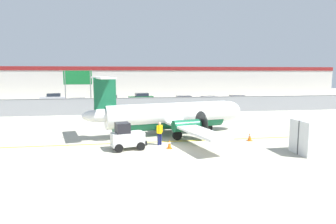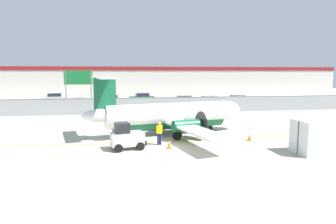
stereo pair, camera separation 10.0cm
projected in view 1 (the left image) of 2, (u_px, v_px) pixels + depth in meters
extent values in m
plane|color=#B2AD99|center=(183.00, 148.00, 21.04)|extent=(140.00, 140.00, 0.00)
cube|color=yellow|center=(178.00, 141.00, 23.00)|extent=(84.00, 0.20, 0.01)
cube|color=gray|center=(154.00, 106.00, 38.52)|extent=(98.00, 0.04, 2.00)
cylinder|color=slate|center=(154.00, 98.00, 38.39)|extent=(98.00, 0.10, 0.10)
cube|color=#38383A|center=(146.00, 104.00, 49.90)|extent=(98.00, 17.00, 0.12)
cube|color=beige|center=(139.00, 81.00, 67.59)|extent=(91.00, 8.00, 6.50)
cube|color=maroon|center=(140.00, 68.00, 63.30)|extent=(91.00, 0.20, 0.80)
cylinder|color=white|center=(170.00, 114.00, 25.30)|extent=(11.00, 4.31, 1.90)
ellipsoid|color=white|center=(227.00, 111.00, 27.44)|extent=(2.85, 2.32, 1.80)
ellipsoid|color=white|center=(102.00, 115.00, 23.12)|extent=(3.22, 1.71, 1.05)
cylinder|color=#145938|center=(170.00, 120.00, 25.36)|extent=(9.82, 3.65, 1.48)
cube|color=white|center=(171.00, 121.00, 25.41)|extent=(5.18, 15.95, 0.18)
cylinder|color=#145938|center=(162.00, 116.00, 27.87)|extent=(2.35, 1.37, 0.90)
cone|color=black|center=(173.00, 116.00, 28.30)|extent=(0.54, 0.53, 0.44)
cylinder|color=#262626|center=(175.00, 116.00, 28.36)|extent=(0.51, 2.05, 2.10)
cylinder|color=#145938|center=(186.00, 125.00, 23.10)|extent=(2.35, 1.37, 0.90)
cone|color=black|center=(200.00, 125.00, 23.53)|extent=(0.54, 0.53, 0.44)
cylinder|color=#262626|center=(201.00, 124.00, 23.59)|extent=(0.51, 2.05, 2.10)
cube|color=#145938|center=(105.00, 98.00, 23.05)|extent=(1.70, 0.56, 3.10)
cube|color=white|center=(103.00, 78.00, 22.80)|extent=(2.16, 4.92, 0.14)
cylinder|color=#59595B|center=(209.00, 122.00, 26.86)|extent=(0.17, 0.17, 0.97)
cylinder|color=black|center=(209.00, 128.00, 26.93)|extent=(0.63, 0.35, 0.60)
cylinder|color=#59595B|center=(158.00, 121.00, 27.33)|extent=(0.17, 0.17, 0.90)
cylinder|color=black|center=(158.00, 126.00, 27.39)|extent=(0.79, 0.39, 0.76)
cylinder|color=#59595B|center=(177.00, 130.00, 23.28)|extent=(0.17, 0.17, 0.90)
cylinder|color=black|center=(177.00, 135.00, 23.34)|extent=(0.79, 0.39, 0.76)
cube|color=silver|center=(128.00, 139.00, 20.46)|extent=(2.39, 1.56, 0.90)
cube|color=black|center=(122.00, 128.00, 20.23)|extent=(1.10, 1.17, 0.70)
cube|color=black|center=(144.00, 142.00, 20.93)|extent=(0.40, 1.11, 0.30)
cylinder|color=black|center=(136.00, 143.00, 21.35)|extent=(0.59, 0.30, 0.56)
cylinder|color=black|center=(141.00, 146.00, 20.25)|extent=(0.59, 0.30, 0.56)
cylinder|color=black|center=(115.00, 144.00, 20.79)|extent=(0.59, 0.30, 0.56)
cylinder|color=black|center=(119.00, 148.00, 19.69)|extent=(0.59, 0.30, 0.56)
cylinder|color=#191E4C|center=(161.00, 139.00, 21.82)|extent=(0.22, 0.22, 0.85)
cylinder|color=#191E4C|center=(158.00, 139.00, 21.69)|extent=(0.22, 0.22, 0.85)
cylinder|color=yellow|center=(160.00, 129.00, 21.66)|extent=(0.46, 0.46, 0.60)
cylinder|color=yellow|center=(162.00, 129.00, 21.79)|extent=(0.14, 0.14, 0.55)
cylinder|color=yellow|center=(157.00, 129.00, 21.52)|extent=(0.14, 0.14, 0.55)
sphere|color=tan|center=(160.00, 123.00, 21.60)|extent=(0.22, 0.22, 0.22)
cube|color=silver|center=(315.00, 137.00, 19.37)|extent=(2.45, 2.06, 2.20)
cube|color=#333338|center=(315.00, 137.00, 19.37)|extent=(2.44, 0.14, 2.20)
cube|color=orange|center=(169.00, 148.00, 20.74)|extent=(0.36, 0.36, 0.04)
cone|color=orange|center=(169.00, 144.00, 20.70)|extent=(0.28, 0.28, 0.60)
cylinder|color=white|center=(169.00, 143.00, 20.69)|extent=(0.17, 0.17, 0.08)
cube|color=orange|center=(206.00, 128.00, 28.59)|extent=(0.36, 0.36, 0.04)
cone|color=orange|center=(206.00, 124.00, 28.54)|extent=(0.28, 0.28, 0.60)
cylinder|color=white|center=(206.00, 123.00, 28.53)|extent=(0.17, 0.17, 0.08)
cube|color=orange|center=(250.00, 140.00, 23.14)|extent=(0.36, 0.36, 0.04)
cone|color=orange|center=(250.00, 136.00, 23.10)|extent=(0.28, 0.28, 0.60)
cylinder|color=white|center=(250.00, 135.00, 23.09)|extent=(0.17, 0.17, 0.08)
cube|color=silver|center=(53.00, 99.00, 51.80)|extent=(4.38, 2.21, 0.80)
cube|color=#262D38|center=(54.00, 95.00, 51.75)|extent=(2.38, 1.82, 0.56)
cylinder|color=black|center=(44.00, 101.00, 50.59)|extent=(0.62, 0.27, 0.60)
cylinder|color=black|center=(45.00, 100.00, 52.30)|extent=(0.62, 0.27, 0.60)
cylinder|color=black|center=(61.00, 101.00, 51.37)|extent=(0.62, 0.27, 0.60)
cylinder|color=black|center=(62.00, 100.00, 53.09)|extent=(0.62, 0.27, 0.60)
cube|color=red|center=(76.00, 105.00, 41.99)|extent=(4.37, 2.19, 0.80)
cube|color=#262D38|center=(77.00, 100.00, 41.95)|extent=(2.37, 1.81, 0.56)
cylinder|color=black|center=(66.00, 108.00, 40.79)|extent=(0.62, 0.27, 0.60)
cylinder|color=black|center=(66.00, 107.00, 42.51)|extent=(0.62, 0.27, 0.60)
cylinder|color=black|center=(87.00, 108.00, 41.56)|extent=(0.62, 0.27, 0.60)
cylinder|color=black|center=(87.00, 106.00, 43.28)|extent=(0.62, 0.27, 0.60)
cube|color=silver|center=(111.00, 101.00, 47.40)|extent=(4.26, 1.84, 0.80)
cube|color=#262D38|center=(110.00, 97.00, 47.29)|extent=(2.25, 1.63, 0.56)
cylinder|color=black|center=(120.00, 103.00, 48.50)|extent=(0.61, 0.22, 0.60)
cylinder|color=black|center=(120.00, 104.00, 46.73)|extent=(0.61, 0.22, 0.60)
cylinder|color=black|center=(103.00, 103.00, 48.15)|extent=(0.61, 0.22, 0.60)
cylinder|color=black|center=(102.00, 104.00, 46.38)|extent=(0.61, 0.22, 0.60)
cube|color=#19662D|center=(141.00, 99.00, 52.28)|extent=(4.35, 2.12, 0.80)
cube|color=#262D38|center=(142.00, 95.00, 52.23)|extent=(2.35, 1.78, 0.56)
cylinder|color=black|center=(134.00, 101.00, 51.09)|extent=(0.62, 0.26, 0.60)
cylinder|color=black|center=(132.00, 100.00, 52.82)|extent=(0.62, 0.26, 0.60)
cylinder|color=black|center=(150.00, 101.00, 51.82)|extent=(0.62, 0.26, 0.60)
cylinder|color=black|center=(148.00, 100.00, 53.54)|extent=(0.62, 0.26, 0.60)
cube|color=gray|center=(185.00, 102.00, 46.07)|extent=(4.26, 1.85, 0.80)
cube|color=#262D38|center=(184.00, 98.00, 45.96)|extent=(2.25, 1.64, 0.56)
cylinder|color=black|center=(192.00, 103.00, 47.17)|extent=(0.61, 0.22, 0.60)
cylinder|color=black|center=(195.00, 105.00, 45.40)|extent=(0.61, 0.22, 0.60)
cylinder|color=black|center=(175.00, 104.00, 46.82)|extent=(0.61, 0.22, 0.60)
cylinder|color=black|center=(177.00, 105.00, 45.05)|extent=(0.61, 0.22, 0.60)
cube|color=silver|center=(208.00, 102.00, 45.39)|extent=(4.38, 2.22, 0.80)
cube|color=#262D38|center=(209.00, 98.00, 45.34)|extent=(2.38, 1.83, 0.56)
cylinder|color=black|center=(202.00, 105.00, 44.18)|extent=(0.62, 0.27, 0.60)
cylinder|color=black|center=(198.00, 104.00, 45.89)|extent=(0.62, 0.27, 0.60)
cylinder|color=black|center=(219.00, 105.00, 44.97)|extent=(0.62, 0.27, 0.60)
cylinder|color=black|center=(214.00, 104.00, 46.68)|extent=(0.62, 0.27, 0.60)
cube|color=red|center=(236.00, 101.00, 47.17)|extent=(4.36, 2.14, 0.80)
cube|color=#262D38|center=(237.00, 97.00, 47.09)|extent=(2.36, 1.79, 0.56)
cylinder|color=black|center=(229.00, 104.00, 46.25)|extent=(0.62, 0.26, 0.60)
cylinder|color=black|center=(226.00, 103.00, 48.03)|extent=(0.62, 0.26, 0.60)
cylinder|color=black|center=(247.00, 104.00, 46.40)|extent=(0.62, 0.26, 0.60)
cylinder|color=black|center=(243.00, 103.00, 48.18)|extent=(0.62, 0.26, 0.60)
cylinder|color=slate|center=(66.00, 92.00, 38.84)|extent=(0.14, 0.14, 5.50)
cylinder|color=slate|center=(91.00, 92.00, 39.35)|extent=(0.14, 0.14, 5.50)
cube|color=#14662D|center=(78.00, 78.00, 38.85)|extent=(3.60, 0.10, 1.80)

